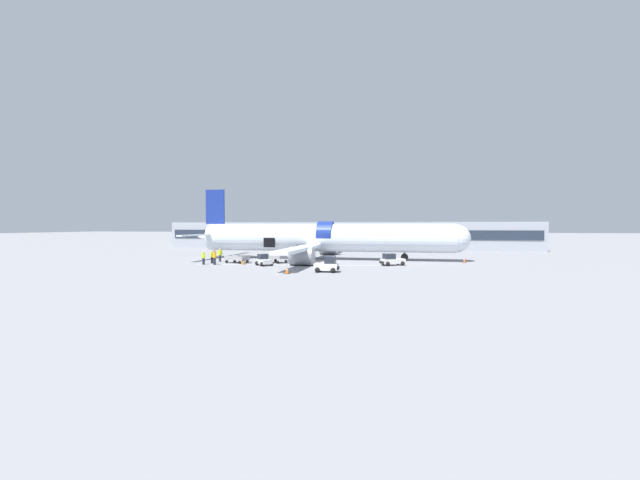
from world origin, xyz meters
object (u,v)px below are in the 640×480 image
airplane (323,238)px  ground_crew_supervisor (220,255)px  baggage_tug_lead (327,266)px  ground_crew_driver (215,257)px  baggage_tug_rear (264,261)px  baggage_tug_mid (392,260)px  baggage_cart_queued (277,259)px  ground_crew_loader_b (212,257)px  ground_crew_loader_a (204,257)px  suitcase_on_tarmac_upright (243,263)px  baggage_cart_loading (238,259)px

airplane → ground_crew_supervisor: airplane is taller
baggage_tug_lead → ground_crew_driver: 16.16m
baggage_tug_lead → baggage_tug_rear: 10.39m
baggage_tug_lead → baggage_tug_mid: bearing=52.2°
baggage_tug_rear → baggage_cart_queued: bearing=81.5°
baggage_tug_rear → ground_crew_loader_b: bearing=169.8°
ground_crew_loader_a → baggage_tug_rear: bearing=3.2°
baggage_tug_rear → baggage_cart_queued: 3.72m
baggage_tug_rear → suitcase_on_tarmac_upright: baggage_tug_rear is taller
baggage_tug_lead → ground_crew_driver: ground_crew_driver is taller
airplane → ground_crew_driver: 16.13m
ground_crew_loader_a → ground_crew_supervisor: 4.31m
baggage_tug_lead → baggage_cart_queued: size_ratio=0.71×
ground_crew_loader_a → suitcase_on_tarmac_upright: 5.08m
baggage_cart_queued → suitcase_on_tarmac_upright: 4.71m
baggage_cart_loading → ground_crew_driver: 3.45m
ground_crew_loader_a → ground_crew_supervisor: ground_crew_supervisor is taller
baggage_cart_queued → suitcase_on_tarmac_upright: size_ratio=5.80×
ground_crew_driver → suitcase_on_tarmac_upright: size_ratio=2.94×
airplane → baggage_tug_rear: (-5.44, -10.38, -2.52)m
airplane → baggage_tug_mid: airplane is taller
baggage_tug_mid → ground_crew_loader_a: ground_crew_loader_a is taller
ground_crew_driver → ground_crew_loader_b: bearing=125.7°
ground_crew_driver → ground_crew_loader_a: bearing=-176.3°
suitcase_on_tarmac_upright → ground_crew_supervisor: bearing=145.2°
ground_crew_loader_b → baggage_tug_lead: bearing=-21.7°
ground_crew_loader_a → ground_crew_driver: (1.46, 0.09, 0.05)m
ground_crew_supervisor → ground_crew_loader_b: bearing=-88.4°
ground_crew_loader_a → baggage_tug_mid: bearing=8.9°
baggage_cart_loading → ground_crew_driver: ground_crew_driver is taller
airplane → baggage_tug_rear: bearing=-117.7°
airplane → baggage_cart_queued: bearing=-126.1°
airplane → baggage_tug_mid: 12.63m
baggage_cart_loading → ground_crew_loader_a: bearing=-138.9°
baggage_tug_lead → ground_crew_supervisor: bearing=151.3°
baggage_cart_loading → ground_crew_supervisor: 3.52m
baggage_tug_mid → airplane: bearing=144.8°
airplane → baggage_tug_lead: 16.20m
baggage_tug_lead → baggage_cart_queued: bearing=133.3°
baggage_tug_lead → baggage_cart_queued: baggage_tug_lead is taller
baggage_tug_mid → suitcase_on_tarmac_upright: 18.70m
baggage_tug_mid → baggage_tug_lead: bearing=-127.8°
baggage_cart_loading → baggage_cart_queued: bearing=13.2°
ground_crew_loader_b → suitcase_on_tarmac_upright: (4.71, -0.82, -0.62)m
ground_crew_supervisor → ground_crew_driver: bearing=-72.8°
baggage_tug_mid → baggage_tug_rear: size_ratio=1.31×
baggage_cart_queued → suitcase_on_tarmac_upright: (-3.50, -3.13, -0.29)m
airplane → baggage_tug_rear: size_ratio=16.26×
airplane → ground_crew_loader_a: size_ratio=23.26×
baggage_cart_loading → baggage_cart_queued: (5.07, 1.19, 0.06)m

